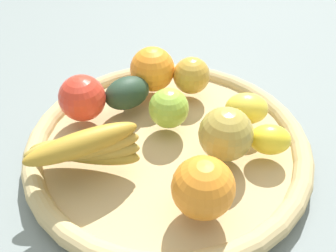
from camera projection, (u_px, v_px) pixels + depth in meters
ground_plane at (168, 153)px, 0.60m from camera, size 2.40×2.40×0.00m
basket at (168, 145)px, 0.59m from camera, size 0.45×0.45×0.04m
banana_bunch at (85, 148)px, 0.50m from camera, size 0.14×0.16×0.08m
apple_1 at (226, 134)px, 0.52m from camera, size 0.10×0.10×0.08m
orange_1 at (203, 188)px, 0.44m from camera, size 0.10×0.10×0.08m
apple_0 at (82, 98)px, 0.58m from camera, size 0.11×0.11×0.08m
apple_2 at (169, 108)px, 0.57m from camera, size 0.07×0.07×0.06m
apple_3 at (191, 76)px, 0.64m from camera, size 0.09×0.09×0.07m
avocado at (125, 94)px, 0.61m from camera, size 0.07×0.09×0.05m
lemon_1 at (270, 139)px, 0.53m from camera, size 0.08×0.08×0.05m
orange_0 at (152, 69)px, 0.65m from camera, size 0.11×0.11×0.08m
lemon_0 at (247, 109)px, 0.58m from camera, size 0.09×0.09×0.05m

